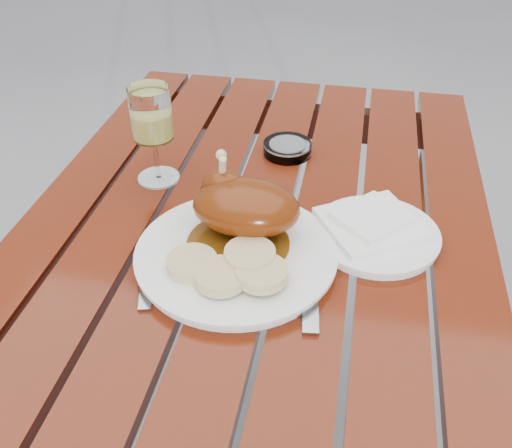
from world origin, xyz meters
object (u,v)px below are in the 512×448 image
Objects in this scene: table at (255,363)px; ashtray at (287,148)px; side_plate at (376,235)px; dinner_plate at (236,255)px; wine_glass at (154,136)px.

table is 0.46m from ashtray.
table is at bearing 177.44° from side_plate.
dinner_plate reaches higher than table.
side_plate is 2.12× the size of ashtray.
side_plate is at bearing -14.84° from wine_glass.
dinner_plate is at bearing -155.94° from side_plate.
wine_glass is 0.28m from ashtray.
ashtray is at bearing 85.05° from dinner_plate.
table is 0.43m from side_plate.
table is 0.40m from dinner_plate.
ashtray is (0.02, 0.24, 0.39)m from table.
ashtray is at bearing 126.37° from side_plate.
dinner_plate is (-0.01, -0.10, 0.39)m from table.
side_plate is (0.21, 0.10, -0.00)m from dinner_plate.
wine_glass is (-0.20, 0.20, 0.08)m from dinner_plate.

